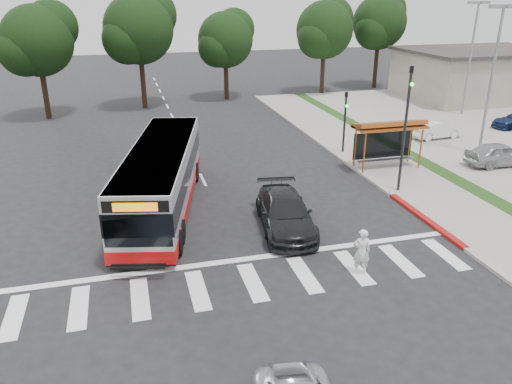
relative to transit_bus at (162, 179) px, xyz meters
name	(u,v)px	position (x,y,z in m)	size (l,w,h in m)	color
ground	(225,225)	(2.48, -2.51, -1.55)	(140.00, 140.00, 0.00)	black
sidewalk_east	(366,153)	(13.48, 5.49, -1.49)	(4.00, 40.00, 0.12)	gray
curb_east	(337,155)	(11.48, 5.49, -1.47)	(0.30, 40.00, 0.15)	#9E9991
curb_east_red	(425,219)	(11.48, -4.51, -1.47)	(0.32, 6.00, 0.15)	maroon
parking_lot	(501,133)	(25.48, 7.49, -1.50)	(18.00, 36.00, 0.10)	gray
commercial_building	(479,75)	(32.48, 19.49, 0.65)	(14.00, 10.00, 4.40)	#AAA08F
building_roof_cap	(484,51)	(32.48, 19.49, 3.00)	(14.60, 10.60, 0.30)	#383330
crosswalk_ladder	(253,282)	(2.48, -7.51, -1.54)	(18.00, 2.60, 0.01)	silver
bus_shelter	(389,130)	(13.28, 2.60, 0.81)	(4.20, 1.60, 2.86)	#A04D1A
traffic_signal_ne_tall	(406,120)	(12.08, -1.02, 2.33)	(0.18, 0.37, 6.50)	black
traffic_signal_ne_short	(345,116)	(12.08, 5.98, 0.93)	(0.18, 0.37, 4.00)	black
lot_light_front	(495,61)	(20.48, 3.49, 4.36)	(1.90, 0.35, 9.01)	gray
lot_light_mid	(473,43)	(26.48, 13.49, 4.36)	(1.90, 0.35, 9.01)	gray
tree_ne_a	(325,29)	(18.56, 25.56, 4.85)	(6.16, 5.74, 9.30)	black
tree_ne_b	(380,21)	(25.56, 27.56, 5.37)	(6.16, 5.74, 10.02)	black
tree_north_a	(139,28)	(0.56, 23.56, 5.38)	(6.60, 6.15, 10.17)	black
tree_north_b	(226,39)	(8.55, 25.55, 4.12)	(5.72, 5.33, 8.43)	black
tree_north_c	(38,39)	(-7.44, 21.56, 4.75)	(6.16, 5.74, 9.30)	black
transit_bus	(162,179)	(0.00, 0.00, 0.00)	(2.59, 11.96, 3.09)	#AEB0B3
pedestrian	(362,252)	(6.51, -7.95, -0.63)	(0.66, 0.44, 1.82)	white
dark_sedan	(285,213)	(4.98, -3.62, -0.77)	(2.16, 5.31, 1.54)	black
parked_car_0	(499,154)	(19.97, 1.11, -0.74)	(1.65, 4.11, 1.40)	#9C9EA1
parked_car_1	(436,129)	(19.86, 7.37, -0.82)	(1.31, 3.77, 1.24)	white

